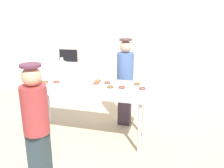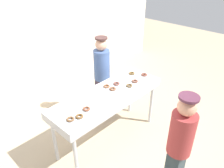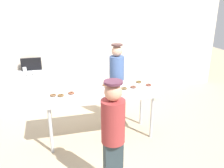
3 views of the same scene
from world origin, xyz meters
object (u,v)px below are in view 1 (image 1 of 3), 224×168
Objects in this scene: chocolate_donut_5 at (142,88)px; worker_baker at (125,78)px; chocolate_donut_1 at (110,87)px; customer_waiting at (36,124)px; paper_cup_3 at (38,61)px; paper_cup_4 at (64,63)px; chocolate_donut_2 at (98,81)px; chocolate_donut_3 at (57,82)px; chocolate_donut_9 at (96,83)px; paper_cup_2 at (47,60)px; chocolate_donut_8 at (45,82)px; menu_display at (68,56)px; chocolate_donut_6 at (107,83)px; chocolate_donut_0 at (137,84)px; chocolate_donut_7 at (40,81)px; paper_cup_0 at (59,63)px; paper_cup_1 at (62,60)px; fryer_conveyor at (88,88)px; chocolate_donut_4 at (122,87)px.

chocolate_donut_5 is 0.83m from worker_baker.
customer_waiting is (-0.55, -1.28, -0.10)m from chocolate_donut_1.
paper_cup_3 is 1.00× the size of paper_cup_4.
chocolate_donut_2 is 0.71m from chocolate_donut_3.
customer_waiting is at bearing -70.22° from paper_cup_4.
paper_cup_2 is at bearing 136.56° from chocolate_donut_9.
chocolate_donut_3 is 0.19m from chocolate_donut_8.
menu_display is at bearing 128.39° from chocolate_donut_1.
customer_waiting is (-0.27, -1.55, -0.10)m from chocolate_donut_2.
menu_display reaches higher than chocolate_donut_6.
customer_waiting is (-0.94, -1.55, -0.10)m from chocolate_donut_0.
customer_waiting is at bearing -61.07° from chocolate_donut_7.
chocolate_donut_1 is 1.00× the size of chocolate_donut_7.
paper_cup_3 is at bearing 148.86° from chocolate_donut_5.
worker_baker is 16.30× the size of paper_cup_0.
paper_cup_3 is at bearing -151.13° from paper_cup_1.
customer_waiting is 3.62m from paper_cup_3.
paper_cup_3 is at bearing 139.35° from fryer_conveyor.
chocolate_donut_0 and chocolate_donut_3 have the same top height.
paper_cup_1 and paper_cup_4 have the same top height.
paper_cup_0 is 1.00× the size of paper_cup_3.
worker_baker is at bearing -22.90° from paper_cup_3.
chocolate_donut_8 is at bearing 105.94° from customer_waiting.
chocolate_donut_8 is at bearing -55.64° from paper_cup_3.
paper_cup_0 is 0.66m from paper_cup_3.
chocolate_donut_0 is at bearing 119.66° from chocolate_donut_5.
chocolate_donut_9 is 2.10m from paper_cup_4.
fryer_conveyor is 4.23× the size of menu_display.
paper_cup_0 is at bearing 106.22° from chocolate_donut_7.
paper_cup_0 is 0.21× the size of menu_display.
customer_waiting is (-1.06, -1.34, -0.10)m from chocolate_donut_5.
menu_display is at bearing 137.86° from chocolate_donut_0.
paper_cup_0 is at bearing 133.34° from chocolate_donut_9.
paper_cup_0 is 0.49m from menu_display.
chocolate_donut_4 is at bearing 2.94° from chocolate_donut_8.
chocolate_donut_0 is 1.09× the size of paper_cup_4.
paper_cup_4 is (0.77, -0.09, 0.00)m from paper_cup_3.
chocolate_donut_8 is at bearing -70.39° from paper_cup_0.
paper_cup_3 is (-1.45, 1.80, -0.10)m from chocolate_donut_3.
chocolate_donut_0 reaches higher than paper_cup_3.
chocolate_donut_0 reaches higher than paper_cup_2.
fryer_conveyor is 18.43× the size of chocolate_donut_6.
chocolate_donut_9 is at bearing -38.34° from paper_cup_3.
chocolate_donut_5 is 0.07× the size of worker_baker.
paper_cup_0 is (-1.84, 0.94, -0.03)m from worker_baker.
chocolate_donut_3 is 0.23× the size of menu_display.
paper_cup_2 is (-2.63, 1.73, -0.10)m from chocolate_donut_0.
paper_cup_2 is 0.21× the size of menu_display.
chocolate_donut_3 reaches higher than paper_cup_4.
customer_waiting reaches higher than chocolate_donut_7.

